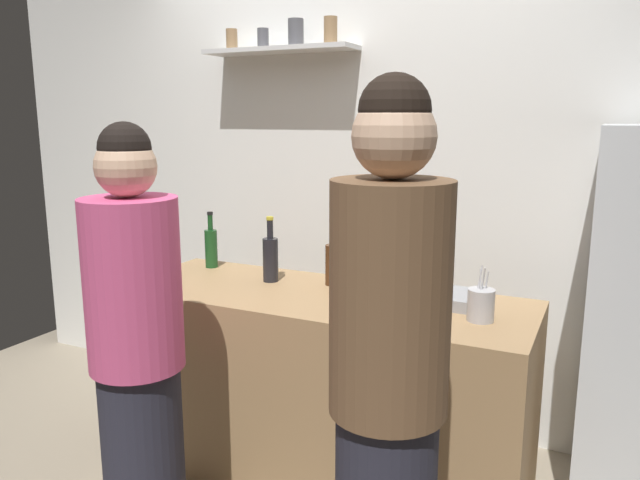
% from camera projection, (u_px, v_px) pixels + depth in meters
% --- Properties ---
extents(back_wall_assembly, '(4.80, 0.32, 2.60)m').
position_uv_depth(back_wall_assembly, '(356.00, 184.00, 3.37)').
color(back_wall_assembly, white).
rests_on(back_wall_assembly, ground).
extents(counter, '(1.88, 0.68, 0.89)m').
position_uv_depth(counter, '(320.00, 386.00, 2.83)').
color(counter, '#9E7A51').
rests_on(counter, ground).
extents(baking_pan, '(0.34, 0.24, 0.05)m').
position_uv_depth(baking_pan, '(439.00, 297.00, 2.63)').
color(baking_pan, gray).
rests_on(baking_pan, counter).
extents(utensil_holder, '(0.11, 0.11, 0.22)m').
position_uv_depth(utensil_holder, '(481.00, 305.00, 2.38)').
color(utensil_holder, '#B2B2B7').
rests_on(utensil_holder, counter).
extents(wine_bottle_dark_glass, '(0.07, 0.07, 0.32)m').
position_uv_depth(wine_bottle_dark_glass, '(271.00, 257.00, 2.94)').
color(wine_bottle_dark_glass, black).
rests_on(wine_bottle_dark_glass, counter).
extents(wine_bottle_pale_glass, '(0.07, 0.07, 0.30)m').
position_uv_depth(wine_bottle_pale_glass, '(389.00, 269.00, 2.77)').
color(wine_bottle_pale_glass, '#B2BFB2').
rests_on(wine_bottle_pale_glass, counter).
extents(wine_bottle_green_glass, '(0.07, 0.07, 0.30)m').
position_uv_depth(wine_bottle_green_glass, '(211.00, 247.00, 3.22)').
color(wine_bottle_green_glass, '#19471E').
rests_on(wine_bottle_green_glass, counter).
extents(wine_bottle_amber_glass, '(0.07, 0.07, 0.31)m').
position_uv_depth(wine_bottle_amber_glass, '(332.00, 262.00, 2.88)').
color(wine_bottle_amber_glass, '#472814').
rests_on(wine_bottle_amber_glass, counter).
extents(water_bottle_plastic, '(0.09, 0.09, 0.22)m').
position_uv_depth(water_bottle_plastic, '(349.00, 273.00, 2.73)').
color(water_bottle_plastic, silver).
rests_on(water_bottle_plastic, counter).
extents(person_brown_jacket, '(0.34, 0.34, 1.79)m').
position_uv_depth(person_brown_jacket, '(388.00, 393.00, 1.75)').
color(person_brown_jacket, '#262633').
rests_on(person_brown_jacket, ground).
extents(person_pink_top, '(0.34, 0.34, 1.66)m').
position_uv_depth(person_pink_top, '(138.00, 356.00, 2.21)').
color(person_pink_top, '#262633').
rests_on(person_pink_top, ground).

